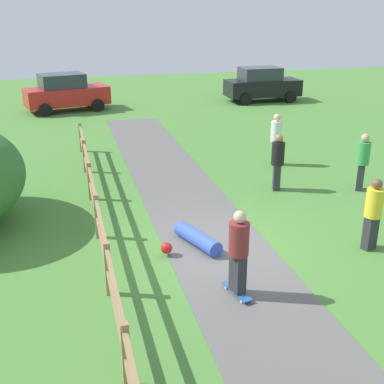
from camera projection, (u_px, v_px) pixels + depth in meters
ground_plane at (218, 249)px, 11.40m from camera, size 60.00×60.00×0.00m
asphalt_path at (218, 248)px, 11.39m from camera, size 2.40×28.00×0.02m
wooden_fence at (102, 235)px, 10.55m from camera, size 0.12×18.12×1.10m
skater_riding at (239, 249)px, 9.22m from camera, size 0.46×0.82×1.74m
skater_fallen at (195, 239)px, 11.40m from camera, size 1.34×1.47×0.36m
bystander_green at (363, 160)px, 14.68m from camera, size 0.53×0.53×1.72m
bystander_black at (278, 160)px, 14.70m from camera, size 0.47×0.47×1.71m
bystander_yellow at (373, 211)px, 11.08m from camera, size 0.49×0.49×1.69m
bystander_white at (276, 137)px, 17.03m from camera, size 0.50×0.50×1.79m
parked_car_red at (66, 92)px, 25.79m from camera, size 4.48×2.72×1.92m
parked_car_black at (262, 84)px, 28.37m from camera, size 4.23×2.05×1.92m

